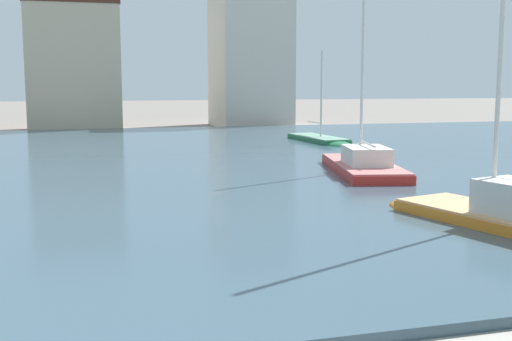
# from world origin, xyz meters

# --- Properties ---
(harbor_water) EXTENTS (88.35, 44.44, 0.32)m
(harbor_water) POSITION_xyz_m (0.00, 29.20, 0.16)
(harbor_water) COLOR #3D5666
(harbor_water) RESTS_ON ground
(sailboat_orange) EXTENTS (3.67, 7.25, 9.14)m
(sailboat_orange) POSITION_xyz_m (9.21, 12.80, 0.52)
(sailboat_orange) COLOR orange
(sailboat_orange) RESTS_ON ground
(sailboat_green) EXTENTS (2.12, 6.88, 5.95)m
(sailboat_green) POSITION_xyz_m (13.49, 35.73, 0.34)
(sailboat_green) COLOR #236B42
(sailboat_green) RESTS_ON ground
(sailboat_red) EXTENTS (3.88, 8.30, 8.05)m
(sailboat_red) POSITION_xyz_m (10.15, 22.94, 0.49)
(sailboat_red) COLOR red
(sailboat_red) RESTS_ON ground
(townhouse_tall_gabled) EXTENTS (7.52, 6.64, 11.03)m
(townhouse_tall_gabled) POSITION_xyz_m (-1.34, 54.68, 5.53)
(townhouse_tall_gabled) COLOR #C6B293
(townhouse_tall_gabled) RESTS_ON ground
(townhouse_wide_warehouse) EXTENTS (6.50, 7.85, 13.30)m
(townhouse_wide_warehouse) POSITION_xyz_m (14.34, 56.16, 6.66)
(townhouse_wide_warehouse) COLOR beige
(townhouse_wide_warehouse) RESTS_ON ground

